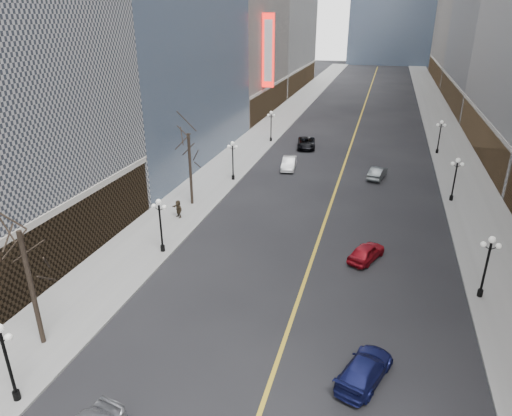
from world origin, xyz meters
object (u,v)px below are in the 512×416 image
Objects in this scene: streetlamp_east_1 at (487,261)px; car_sb_far at (377,173)px; streetlamp_west_0 at (6,355)px; streetlamp_west_2 at (233,156)px; car_nb_mid at (289,163)px; streetlamp_east_2 at (455,175)px; car_nb_far at (306,143)px; streetlamp_west_3 at (271,123)px; car_sb_near at (365,369)px; streetlamp_west_1 at (160,220)px; streetlamp_east_3 at (440,133)px; car_sb_mid at (366,252)px.

car_sb_far is (-7.60, 23.30, -2.21)m from streetlamp_east_1.
streetlamp_west_0 and streetlamp_west_2 have the same top height.
streetlamp_west_2 is at bearing 142.67° from streetlamp_east_1.
streetlamp_east_1 is at bearing -58.44° from car_nb_mid.
car_nb_mid is at bearing 48.38° from streetlamp_west_2.
streetlamp_west_0 is (-23.60, -34.00, 0.00)m from streetlamp_east_2.
car_nb_mid is at bearing -101.86° from car_nb_far.
streetlamp_west_3 is 0.99× the size of car_sb_near.
streetlamp_west_0 is at bearing 40.29° from car_sb_near.
streetlamp_west_2 is at bearing 90.00° from streetlamp_west_0.
streetlamp_west_1 is at bearing -11.02° from car_sb_near.
streetlamp_east_3 is at bearing 90.00° from streetlamp_east_2.
streetlamp_west_2 is 18.00m from streetlamp_west_3.
streetlamp_west_1 is at bearing 180.00° from streetlamp_east_1.
car_sb_near is (-7.10, -45.80, -2.24)m from streetlamp_east_3.
streetlamp_east_2 is at bearing -94.28° from car_sb_mid.
streetlamp_west_2 reaches higher than car_sb_far.
car_nb_far is 1.33× the size of car_sb_mid.
streetlamp_east_2 is 16.78m from car_sb_mid.
streetlamp_west_3 is 13.32m from car_nb_mid.
streetlamp_west_0 reaches higher than car_sb_mid.
streetlamp_east_1 is 0.85× the size of car_nb_far.
streetlamp_west_0 is 52.00m from streetlamp_west_3.
streetlamp_east_2 is at bearing 55.23° from streetlamp_west_0.
streetlamp_east_2 is 41.39m from streetlamp_west_0.
streetlamp_west_2 reaches higher than car_sb_mid.
car_nb_far is (5.70, 16.18, -2.16)m from streetlamp_west_2.
streetlamp_east_1 is 36.00m from streetlamp_east_3.
streetlamp_west_0 is at bearing -90.00° from streetlamp_west_3.
car_sb_far is at bearing -9.41° from car_nb_mid.
streetlamp_west_0 is 1.00× the size of streetlamp_west_2.
car_sb_near is at bearing -98.81° from streetlamp_east_3.
streetlamp_west_1 is 28.35m from car_sb_far.
streetlamp_west_0 is at bearing -124.77° from streetlamp_east_2.
streetlamp_east_3 reaches higher than car_sb_near.
streetlamp_east_2 is 1.08× the size of car_sb_far.
streetlamp_east_1 is 8.69m from car_sb_mid.
streetlamp_east_2 is at bearing -84.65° from car_sb_near.
car_nb_far is at bearing 117.63° from streetlamp_east_1.
car_sb_near is (10.80, -43.98, -0.08)m from car_nb_far.
streetlamp_east_3 is at bearing 37.33° from streetlamp_west_2.
streetlamp_east_3 is (0.00, 36.00, 0.00)m from streetlamp_east_1.
streetlamp_west_0 is at bearing 79.26° from car_sb_far.
streetlamp_west_3 is at bearing 123.25° from streetlamp_east_1.
streetlamp_west_3 is 36.43m from car_sb_mid.
car_nb_mid is 10.21m from car_nb_far.
streetlamp_east_3 reaches higher than car_nb_far.
car_nb_far reaches higher than car_sb_near.
car_sb_far is at bearing -56.25° from car_nb_far.
streetlamp_east_1 is 12.30m from car_sb_near.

